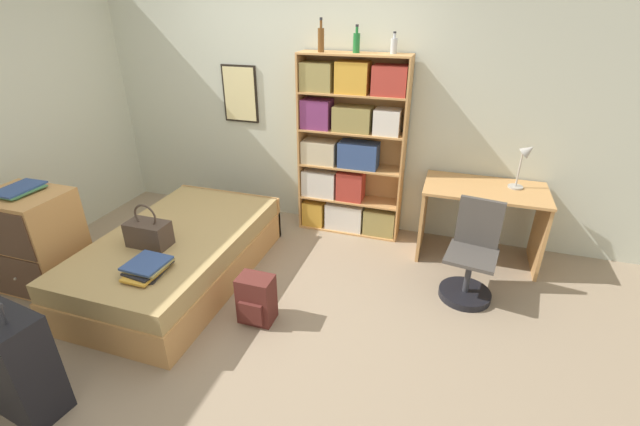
# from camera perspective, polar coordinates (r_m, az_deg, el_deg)

# --- Properties ---
(ground_plane) EXTENTS (14.00, 14.00, 0.00)m
(ground_plane) POSITION_cam_1_polar(r_m,az_deg,el_deg) (3.84, -10.09, -10.01)
(ground_plane) COLOR gray
(wall_back) EXTENTS (10.00, 0.09, 2.60)m
(wall_back) POSITION_cam_1_polar(r_m,az_deg,el_deg) (4.61, -2.41, 14.48)
(wall_back) COLOR beige
(wall_back) RESTS_ON ground_plane
(wall_left) EXTENTS (0.06, 10.00, 2.60)m
(wall_left) POSITION_cam_1_polar(r_m,az_deg,el_deg) (4.76, -36.63, 9.75)
(wall_left) COLOR beige
(wall_left) RESTS_ON ground_plane
(bed) EXTENTS (1.15, 1.96, 0.44)m
(bed) POSITION_cam_1_polar(r_m,az_deg,el_deg) (4.04, -18.25, -5.33)
(bed) COLOR tan
(bed) RESTS_ON ground_plane
(handbag) EXTENTS (0.34, 0.19, 0.37)m
(handbag) POSITION_cam_1_polar(r_m,az_deg,el_deg) (3.76, -21.89, -2.50)
(handbag) COLOR #47382D
(handbag) RESTS_ON bed
(book_stack_on_bed) EXTENTS (0.29, 0.36, 0.08)m
(book_stack_on_bed) POSITION_cam_1_polar(r_m,az_deg,el_deg) (3.43, -21.96, -6.76)
(book_stack_on_bed) COLOR #232328
(book_stack_on_bed) RESTS_ON bed
(suitcase) EXTENTS (0.60, 0.33, 0.83)m
(suitcase) POSITION_cam_1_polar(r_m,az_deg,el_deg) (3.23, -35.97, -15.73)
(suitcase) COLOR black
(suitcase) RESTS_ON ground_plane
(dresser) EXTENTS (0.65, 0.53, 0.87)m
(dresser) POSITION_cam_1_polar(r_m,az_deg,el_deg) (4.34, -33.66, -3.16)
(dresser) COLOR tan
(dresser) RESTS_ON ground_plane
(magazine_pile_on_dresser) EXTENTS (0.28, 0.36, 0.04)m
(magazine_pile_on_dresser) POSITION_cam_1_polar(r_m,az_deg,el_deg) (4.21, -35.25, 2.54)
(magazine_pile_on_dresser) COLOR #427A4C
(magazine_pile_on_dresser) RESTS_ON dresser
(bookcase) EXTENTS (1.07, 0.28, 1.83)m
(bookcase) POSITION_cam_1_polar(r_m,az_deg,el_deg) (4.38, 3.67, 8.26)
(bookcase) COLOR tan
(bookcase) RESTS_ON ground_plane
(bottle_green) EXTENTS (0.06, 0.06, 0.29)m
(bottle_green) POSITION_cam_1_polar(r_m,az_deg,el_deg) (4.21, 0.13, 22.19)
(bottle_green) COLOR brown
(bottle_green) RESTS_ON bookcase
(bottle_brown) EXTENTS (0.06, 0.06, 0.24)m
(bottle_brown) POSITION_cam_1_polar(r_m,az_deg,el_deg) (4.16, 4.89, 21.76)
(bottle_brown) COLOR #1E6B2D
(bottle_brown) RESTS_ON bookcase
(bottle_clear) EXTENTS (0.06, 0.06, 0.18)m
(bottle_clear) POSITION_cam_1_polar(r_m,az_deg,el_deg) (4.14, 9.83, 21.18)
(bottle_clear) COLOR #B7BCC1
(bottle_clear) RESTS_ON bookcase
(desk) EXTENTS (1.09, 0.61, 0.73)m
(desk) POSITION_cam_1_polar(r_m,az_deg,el_deg) (4.26, 20.76, 0.35)
(desk) COLOR tan
(desk) RESTS_ON ground_plane
(desk_lamp) EXTENTS (0.18, 0.13, 0.43)m
(desk_lamp) POSITION_cam_1_polar(r_m,az_deg,el_deg) (4.19, 25.73, 6.66)
(desk_lamp) COLOR #ADA89E
(desk_lamp) RESTS_ON desk
(desk_chair) EXTENTS (0.44, 0.45, 0.84)m
(desk_chair) POSITION_cam_1_polar(r_m,az_deg,el_deg) (3.79, 19.35, -6.84)
(desk_chair) COLOR black
(desk_chair) RESTS_ON ground_plane
(backpack) EXTENTS (0.27, 0.22, 0.39)m
(backpack) POSITION_cam_1_polar(r_m,az_deg,el_deg) (3.39, -8.49, -11.33)
(backpack) COLOR #56231E
(backpack) RESTS_ON ground_plane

